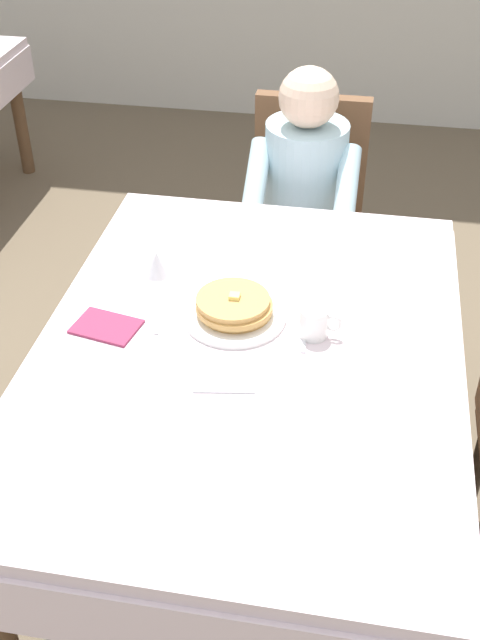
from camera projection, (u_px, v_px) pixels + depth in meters
ground_plane at (247, 525)px, 2.47m from camera, size 14.00×14.00×0.00m
dining_table_main at (248, 370)px, 2.08m from camera, size 1.12×1.52×0.74m
chair_diner at (306, 204)px, 3.06m from camera, size 0.44×0.45×0.93m
diner_person at (303, 190)px, 2.86m from camera, size 0.40×0.43×1.12m
plate_breakfast at (235, 315)px, 2.11m from camera, size 0.28×0.28×0.02m
breakfast_stack at (234, 305)px, 2.09m from camera, size 0.21×0.22×0.06m
cup_coffee at (315, 322)px, 2.02m from camera, size 0.11×0.08×0.08m
syrup_pitcher at (157, 264)px, 2.26m from camera, size 0.08×0.08×0.07m
fork_left_of_plate at (165, 314)px, 2.12m from camera, size 0.02×0.18×0.00m
knife_right_of_plate at (303, 329)px, 2.07m from camera, size 0.03×0.20×0.00m
spoon_near_edge at (224, 391)px, 1.87m from camera, size 0.15×0.04×0.00m
napkin_folded at (106, 327)px, 2.07m from camera, size 0.19×0.15×0.01m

